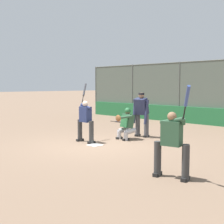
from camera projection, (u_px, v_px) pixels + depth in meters
The scene contains 12 objects.
ground_plane at pixel (95, 145), 10.50m from camera, with size 160.00×160.00×0.00m, color #7A604C.
home_plate_marker at pixel (95, 145), 10.50m from camera, with size 0.43×0.43×0.01m, color white.
backstop_fence at pixel (208, 91), 15.77m from camera, with size 17.02×0.08×3.28m.
padding_wall at pixel (206, 116), 15.81m from camera, with size 16.60×0.18×0.87m, color #236638.
bleachers_beyond at pixel (212, 113), 18.00m from camera, with size 11.86×1.95×1.16m.
batter_at_plate at pixel (85, 120), 10.97m from camera, with size 0.96×0.66×2.08m.
catcher_behind_plate at pixel (126, 123), 11.57m from camera, with size 0.65×0.79×1.18m.
umpire_home at pixel (141, 113), 12.11m from camera, with size 0.70×0.47×1.73m.
batter_on_deck at pixel (172, 143), 6.70m from camera, with size 1.03×0.56×2.02m.
spare_bat_near_backstop at pixel (177, 125), 15.65m from camera, with size 0.83×0.42×0.07m.
spare_bat_by_padding at pixel (118, 122), 16.91m from camera, with size 0.81×0.15×0.07m.
fielding_glove_on_dirt at pixel (130, 120), 17.56m from camera, with size 0.30×0.23×0.11m.
Camera 1 is at (-7.73, 6.93, 2.02)m, focal length 50.00 mm.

